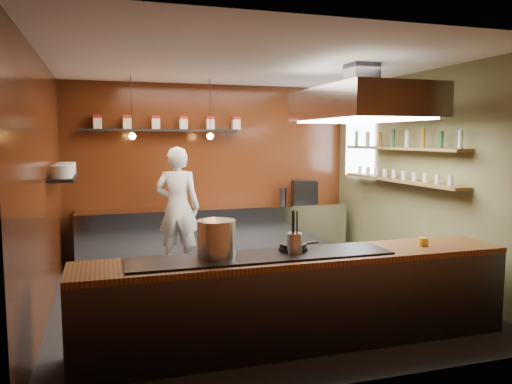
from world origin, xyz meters
name	(u,v)px	position (x,y,z in m)	size (l,w,h in m)	color
floor	(253,296)	(0.00, 0.00, 0.00)	(5.00, 5.00, 0.00)	black
back_wall	(212,171)	(0.00, 2.50, 1.50)	(5.00, 5.00, 0.00)	#3F1B0B
left_wall	(43,188)	(-2.50, 0.00, 1.50)	(5.00, 5.00, 0.00)	#3F1B0B
right_wall	(420,178)	(2.50, 0.00, 1.50)	(5.00, 5.00, 0.00)	brown
ceiling	(253,63)	(0.00, 0.00, 3.00)	(5.00, 5.00, 0.00)	silver
window_pane	(359,148)	(2.45, 1.70, 1.90)	(1.00, 1.00, 0.00)	white
prep_counter	(217,233)	(0.00, 2.17, 0.45)	(4.60, 0.65, 0.90)	silver
pass_counter	(299,299)	(0.00, -1.60, 0.47)	(4.40, 0.72, 0.94)	#38383D
tin_shelf	(161,130)	(-0.90, 2.36, 2.20)	(2.60, 0.26, 0.04)	black
plate_shelf	(64,177)	(-2.34, 1.00, 1.55)	(0.30, 1.40, 0.04)	black
bottle_shelf_upper	(400,148)	(2.34, 0.30, 1.92)	(0.26, 2.80, 0.04)	brown
bottle_shelf_lower	(399,180)	(2.34, 0.30, 1.45)	(0.26, 2.80, 0.04)	brown
extractor_hood	(361,103)	(1.30, -0.40, 2.51)	(1.20, 2.00, 0.72)	#38383D
pendant_left	(132,133)	(-1.40, 1.70, 2.15)	(0.10, 0.10, 0.95)	black
pendant_right	(210,133)	(-0.20, 1.70, 2.15)	(0.10, 0.10, 0.95)	black
storage_tins	(170,122)	(-0.75, 2.36, 2.33)	(2.43, 0.13, 0.22)	beige
plate_stacks	(64,170)	(-2.34, 1.00, 1.65)	(0.26, 1.16, 0.16)	silver
bottles	(400,139)	(2.34, 0.30, 2.06)	(0.06, 2.66, 0.24)	silver
wine_glasses	(399,174)	(2.34, 0.30, 1.53)	(0.07, 2.37, 0.13)	silver
stockpot_large	(216,239)	(-0.84, -1.54, 1.12)	(0.36, 0.36, 0.35)	silver
stockpot_small	(215,242)	(-0.84, -1.54, 1.08)	(0.31, 0.31, 0.29)	#B4B6BB
utensil_crock	(294,243)	(-0.06, -1.60, 1.04)	(0.15, 0.15, 0.20)	silver
frying_pan	(293,247)	(-0.03, -1.50, 0.98)	(0.46, 0.29, 0.07)	black
butter_jar	(423,242)	(1.40, -1.63, 0.97)	(0.10, 0.10, 0.09)	gold
espresso_machine	(304,192)	(1.61, 2.15, 1.11)	(0.42, 0.40, 0.42)	black
chef	(178,207)	(-0.72, 1.82, 0.97)	(0.71, 0.46, 1.94)	white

